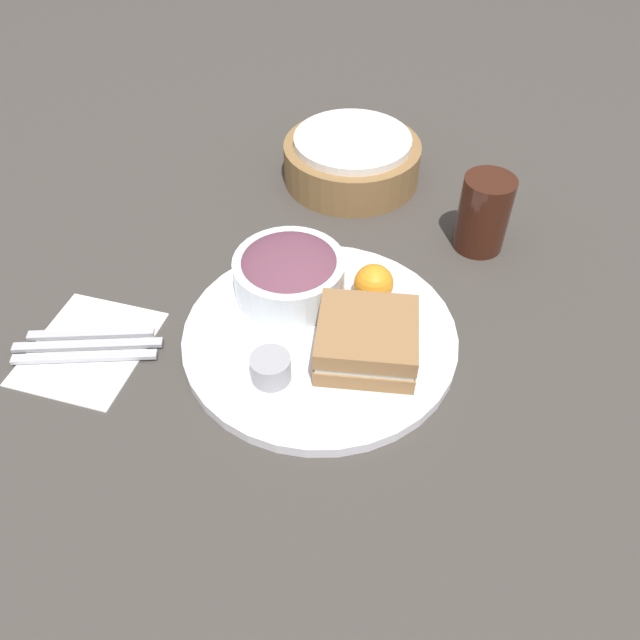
% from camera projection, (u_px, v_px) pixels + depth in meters
% --- Properties ---
extents(ground_plane, '(4.00, 4.00, 0.00)m').
position_uv_depth(ground_plane, '(320.00, 340.00, 0.73)').
color(ground_plane, '#3D3833').
extents(plate, '(0.32, 0.32, 0.01)m').
position_uv_depth(plate, '(320.00, 336.00, 0.73)').
color(plate, silver).
rests_on(plate, ground_plane).
extents(sandwich, '(0.12, 0.12, 0.05)m').
position_uv_depth(sandwich, '(367.00, 340.00, 0.68)').
color(sandwich, olive).
rests_on(sandwich, plate).
extents(salad_bowl, '(0.14, 0.14, 0.06)m').
position_uv_depth(salad_bowl, '(289.00, 272.00, 0.75)').
color(salad_bowl, white).
rests_on(salad_bowl, plate).
extents(dressing_cup, '(0.04, 0.04, 0.03)m').
position_uv_depth(dressing_cup, '(271.00, 368.00, 0.67)').
color(dressing_cup, '#99999E').
rests_on(dressing_cup, plate).
extents(orange_wedge, '(0.05, 0.05, 0.05)m').
position_uv_depth(orange_wedge, '(374.00, 284.00, 0.75)').
color(orange_wedge, orange).
rests_on(orange_wedge, plate).
extents(drink_glass, '(0.07, 0.07, 0.10)m').
position_uv_depth(drink_glass, '(484.00, 214.00, 0.82)').
color(drink_glass, '#38190F').
rests_on(drink_glass, ground_plane).
extents(bread_basket, '(0.21, 0.21, 0.07)m').
position_uv_depth(bread_basket, '(352.00, 159.00, 0.95)').
color(bread_basket, olive).
rests_on(bread_basket, ground_plane).
extents(napkin, '(0.13, 0.15, 0.00)m').
position_uv_depth(napkin, '(89.00, 348.00, 0.72)').
color(napkin, white).
rests_on(napkin, ground_plane).
extents(fork, '(0.16, 0.06, 0.01)m').
position_uv_depth(fork, '(84.00, 357.00, 0.71)').
color(fork, '#B2B2B7').
rests_on(fork, napkin).
extents(knife, '(0.17, 0.07, 0.01)m').
position_uv_depth(knife, '(88.00, 345.00, 0.72)').
color(knife, '#B2B2B7').
rests_on(knife, napkin).
extents(spoon, '(0.14, 0.06, 0.01)m').
position_uv_depth(spoon, '(91.00, 334.00, 0.73)').
color(spoon, '#B2B2B7').
rests_on(spoon, napkin).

